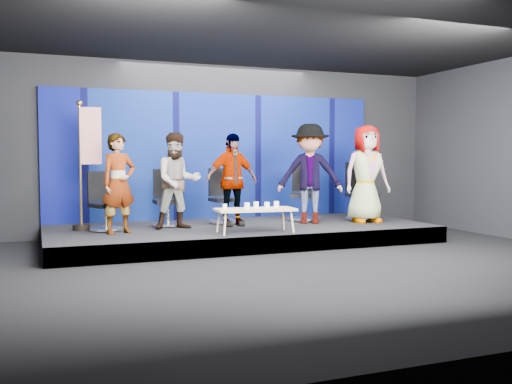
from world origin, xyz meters
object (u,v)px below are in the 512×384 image
Objects in this scene: panelist_c at (232,180)px; panelist_d at (310,174)px; chair_c at (223,205)px; chair_a at (104,211)px; chair_d at (304,201)px; panelist_e at (366,174)px; mug_b at (247,206)px; panelist_b at (178,181)px; coffee_table at (255,210)px; chair_e at (361,201)px; panelist_a at (119,184)px; mug_c at (256,205)px; flag_stand at (87,162)px; chair_b at (167,207)px; mug_e at (276,204)px; mug_d at (267,205)px.

panelist_c is 0.90× the size of panelist_d.
chair_c is 1.79m from panelist_d.
chair_d is (3.94, 0.21, 0.05)m from chair_a.
mug_b is (-2.76, -0.73, -0.48)m from panelist_e.
panelist_b is 1.61× the size of chair_c.
panelist_b reaches higher than coffee_table.
chair_e is 0.86× the size of coffee_table.
panelist_a is 1.58× the size of chair_c.
panelist_e is 2.64m from mug_c.
mug_b is 2.94m from flag_stand.
chair_c is 0.47× the size of flag_stand.
mug_b is (2.18, -1.26, 0.13)m from chair_a.
mug_c is at bearing -47.80° from chair_b.
panelist_d is at bearing -28.95° from chair_c.
mug_e is (-1.18, -1.34, 0.08)m from chair_d.
panelist_c is 1.76m from chair_d.
chair_c is 1.63m from mug_b.
panelist_d is 1.40× the size of coffee_table.
mug_b is at bearing -48.13° from panelist_b.
panelist_a is 2.17m from mug_b.
chair_e is (2.83, -0.42, 0.04)m from chair_c.
chair_e is 11.11× the size of mug_c.
mug_e is (0.21, 0.08, 0.00)m from mug_d.
panelist_b is 1.45m from mug_b.
panelist_b is at bearing -144.37° from chair_d.
panelist_a is at bearing -176.74° from panelist_e.
chair_d is at bearing 12.15° from flag_stand.
chair_c is at bearing 15.68° from flag_stand.
mug_b is at bearing -18.93° from flag_stand.
mug_c is (2.40, -1.09, 0.12)m from chair_a.
flag_stand is (-2.66, 1.30, 0.74)m from mug_c.
chair_a is at bearing 170.31° from panelist_b.
panelist_b is at bearing 142.75° from mug_d.
chair_b is at bearing 153.54° from panelist_c.
panelist_c is at bearing 4.51° from panelist_b.
mug_d is (2.56, -1.21, 0.12)m from chair_a.
chair_c reaches higher than chair_b.
chair_e reaches higher than chair_a.
mug_c is at bearing -91.27° from chair_c.
panelist_c is at bearing 96.95° from mug_c.
chair_a is at bearing -176.57° from chair_e.
mug_d is at bearing -86.15° from chair_c.
chair_d is (2.69, 0.43, -0.47)m from panelist_b.
chair_c is at bearing 4.62° from chair_b.
panelist_d is (2.67, -0.57, 0.61)m from chair_b.
panelist_a is 4.75m from panelist_e.
panelist_a is 4.96m from chair_e.
chair_a is 2.35m from panelist_c.
mug_d is (0.27, -1.07, -0.40)m from panelist_c.
mug_b is at bearing -153.61° from chair_e.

